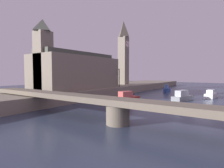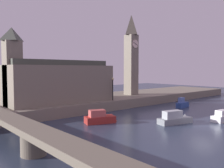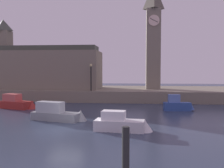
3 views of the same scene
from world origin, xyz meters
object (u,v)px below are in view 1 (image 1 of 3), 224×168
streetlamp (119,75)px  boat_ferry_white (211,95)px  parliament_hall (76,71)px  boat_tour_blue (167,89)px  boat_dinghy_red (128,98)px  boat_cruiser_grey (183,96)px  clock_tower (123,52)px

streetlamp → boat_ferry_white: size_ratio=0.85×
parliament_hall → boat_tour_blue: size_ratio=4.84×
boat_tour_blue → boat_dinghy_red: bearing=-179.7°
streetlamp → boat_tour_blue: (10.47, -6.08, -3.16)m
boat_tour_blue → boat_cruiser_grey: bearing=-150.6°
parliament_hall → boat_ferry_white: bearing=-56.4°
boat_cruiser_grey → boat_ferry_white: bearing=-29.7°
parliament_hall → boat_cruiser_grey: parliament_hall is taller
streetlamp → boat_dinghy_red: (-7.14, -6.18, -3.19)m
parliament_hall → streetlamp: size_ratio=4.41×
boat_cruiser_grey → streetlamp: bearing=87.4°
parliament_hall → boat_ferry_white: 23.68m
streetlamp → clock_tower: bearing=26.6°
parliament_hall → streetlamp: parliament_hall is taller
boat_cruiser_grey → boat_ferry_white: size_ratio=1.21×
boat_cruiser_grey → boat_dinghy_red: size_ratio=1.11×
streetlamp → boat_ferry_white: 16.64m
clock_tower → boat_dinghy_red: 20.76m
boat_tour_blue → boat_ferry_white: 10.85m
clock_tower → boat_cruiser_grey: (-9.01, -16.51, -8.94)m
streetlamp → boat_tour_blue: bearing=-30.1°
boat_ferry_white → clock_tower: bearing=80.3°
clock_tower → streetlamp: clock_tower is taller
boat_ferry_white → boat_dinghy_red: bearing=142.7°
clock_tower → parliament_hall: clock_tower is taller
boat_tour_blue → boat_ferry_white: bearing=-119.7°
clock_tower → boat_dinghy_red: bearing=-146.3°
boat_cruiser_grey → boat_tour_blue: boat_tour_blue is taller
parliament_hall → boat_dinghy_red: size_ratio=3.43×
parliament_hall → boat_cruiser_grey: bearing=-65.9°
parliament_hall → boat_cruiser_grey: (7.24, -16.20, -4.11)m
boat_cruiser_grey → boat_dinghy_red: bearing=137.2°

